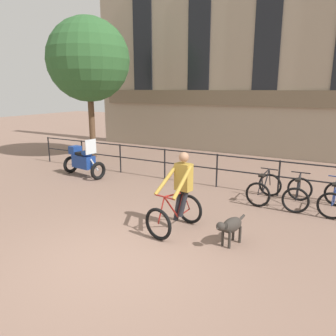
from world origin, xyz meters
TOP-DOWN VIEW (x-y plane):
  - ground_plane at (0.00, 0.00)m, footprint 60.00×60.00m
  - canal_railing at (-0.00, 5.20)m, footprint 15.05×0.05m
  - building_facade at (-0.00, 10.99)m, footprint 18.00×0.72m
  - cyclist_with_bike at (0.43, 1.78)m, footprint 0.87×1.27m
  - dog at (1.67, 1.60)m, footprint 0.40×0.90m
  - parked_motorcycle at (-4.57, 4.14)m, footprint 1.72×0.87m
  - parked_bicycle_near_lamp at (1.63, 4.54)m, footprint 0.75×1.16m
  - parked_bicycle_mid_left at (2.49, 4.54)m, footprint 0.70×1.14m
  - parked_bicycle_mid_right at (3.35, 4.54)m, footprint 0.74×1.16m
  - tree_canalside_left at (-6.53, 6.85)m, footprint 3.50×3.50m

SIDE VIEW (x-z plane):
  - ground_plane at x=0.00m, z-range 0.00..0.00m
  - parked_bicycle_mid_left at x=2.49m, z-range -0.07..0.79m
  - parked_bicycle_mid_right at x=3.35m, z-range -0.07..0.79m
  - parked_bicycle_near_lamp at x=1.63m, z-range -0.07..0.79m
  - dog at x=1.67m, z-range 0.11..0.68m
  - parked_motorcycle at x=-4.57m, z-range -0.11..1.24m
  - canal_railing at x=0.00m, z-range 0.18..1.23m
  - cyclist_with_bike at x=0.43m, z-range -0.09..1.61m
  - tree_canalside_left at x=-6.53m, z-range 1.21..7.17m
  - building_facade at x=0.00m, z-range -0.02..9.64m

